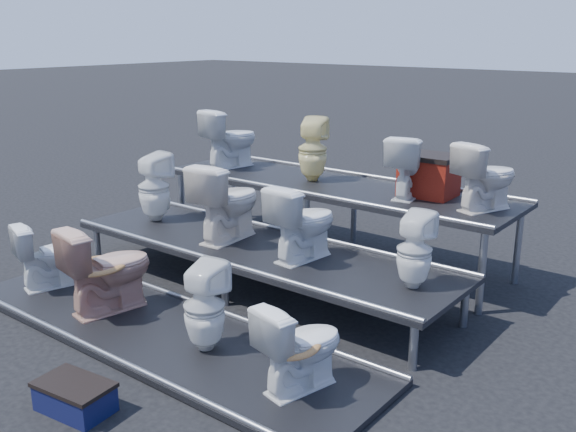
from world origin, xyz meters
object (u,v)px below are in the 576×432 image
Objects in this scene: toilet_0 at (50,255)px; toilet_8 at (230,138)px; red_crate at (429,177)px; step_stool at (75,398)px; toilet_5 at (227,201)px; toilet_6 at (303,222)px; toilet_3 at (301,345)px; toilet_9 at (313,149)px; toilet_4 at (154,187)px; toilet_7 at (414,250)px; toilet_1 at (108,268)px; toilet_10 at (409,166)px; toilet_11 at (486,176)px; toilet_2 at (205,307)px.

toilet_0 is 2.73m from toilet_8.
red_crate reaches higher than step_stool.
toilet_5 is 1.12× the size of toilet_6.
toilet_3 is 2.36m from toilet_5.
toilet_0 is 0.91× the size of toilet_8.
toilet_9 is 1.35× the size of red_crate.
toilet_4 is 3.22m from toilet_7.
toilet_5 reaches higher than red_crate.
toilet_1 is 2.18m from toilet_3.
toilet_10 is at bearing -62.17° from toilet_7.
toilet_6 reaches higher than toilet_0.
toilet_0 is at bearing 13.79° from toilet_3.
toilet_10 reaches higher than step_stool.
toilet_3 is 0.82× the size of toilet_5.
toilet_11 is at bearing -95.13° from toilet_7.
toilet_3 is at bearing 106.14° from toilet_11.
toilet_11 is (0.82, 0.00, 0.01)m from toilet_10.
toilet_5 is 2.66m from step_stool.
toilet_9 reaches higher than toilet_6.
toilet_2 is at bearing 86.84° from toilet_11.
toilet_2 is 1.68m from toilet_5.
step_stool is at bearing 131.97° from toilet_4.
red_crate is at bearing 166.73° from toilet_9.
toilet_1 is at bearing 47.92° from toilet_10.
toilet_5 reaches higher than toilet_3.
toilet_3 is 1.02× the size of toilet_10.
toilet_1 is at bearing 60.96° from toilet_9.
toilet_8 is 1.11× the size of toilet_11.
toilet_4 is (0.07, 1.30, 0.45)m from toilet_0.
toilet_5 is at bearing -115.93° from toilet_0.
toilet_8 reaches higher than toilet_0.
toilet_9 reaches higher than toilet_7.
toilet_5 reaches higher than toilet_7.
toilet_3 is at bearing 103.99° from toilet_9.
toilet_6 is at bearing -2.42° from toilet_7.
toilet_6 is 1.40m from toilet_10.
toilet_11 reaches higher than toilet_5.
toilet_3 is 0.91× the size of toilet_9.
toilet_10 reaches higher than red_crate.
red_crate is (1.76, 2.78, 0.59)m from toilet_1.
toilet_7 is (2.37, 1.30, 0.32)m from toilet_1.
toilet_10 is 3.91m from step_stool.
toilet_7 is at bearing -69.04° from red_crate.
toilet_8 is at bearing 21.67° from toilet_11.
toilet_9 is 1.42× the size of step_stool.
toilet_2 reaches higher than toilet_0.
toilet_8 is 2.66m from red_crate.
toilet_2 is 0.95× the size of toilet_4.
toilet_9 reaches higher than toilet_4.
toilet_2 is (2.15, 0.00, 0.03)m from toilet_0.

